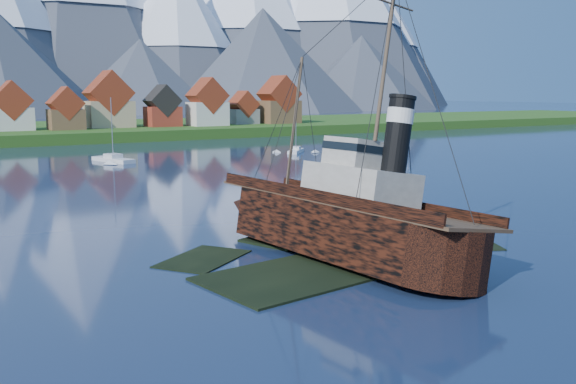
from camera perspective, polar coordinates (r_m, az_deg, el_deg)
ground at (r=53.33m, az=4.04°, el=-6.11°), size 1400.00×1400.00×0.00m
shoal at (r=56.11m, az=4.24°, el=-5.72°), size 31.71×21.24×1.14m
shore_bank at (r=214.48m, az=-23.34°, el=4.49°), size 600.00×80.00×3.20m
seawall at (r=177.03m, az=-21.57°, el=3.81°), size 600.00×2.50×2.00m
tugboat_wreck at (r=55.16m, az=3.59°, el=-2.28°), size 7.26×31.29×24.80m
sailboat_d at (r=147.07m, az=0.71°, el=3.62°), size 7.60×7.82×11.91m
sailboat_e at (r=132.31m, az=-15.27°, el=2.73°), size 5.91×11.79×13.27m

